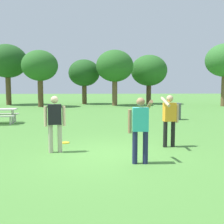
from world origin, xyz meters
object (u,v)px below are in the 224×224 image
at_px(person_thrower, 55,120).
at_px(person_catcher, 170,117).
at_px(frisbee, 65,143).
at_px(tree_slender_mid, 115,66).
at_px(tree_back_left, 149,71).
at_px(person_bystander, 140,125).
at_px(tree_tall_left, 7,62).
at_px(tree_far_right, 84,73).
at_px(trash_can_further_along, 176,111).
at_px(tree_broad_center, 40,66).

relative_size(person_thrower, person_catcher, 1.00).
bearing_deg(person_thrower, frisbee, 84.42).
distance_m(frisbee, tree_slender_mid, 18.06).
bearing_deg(tree_back_left, person_bystander, -101.40).
xyz_separation_m(person_thrower, tree_tall_left, (-7.93, 20.19, 3.47)).
xyz_separation_m(person_bystander, tree_far_right, (-2.49, 22.26, 2.33)).
bearing_deg(person_catcher, tree_back_left, 80.94).
height_order(tree_far_right, tree_slender_mid, tree_slender_mid).
height_order(person_bystander, trash_can_further_along, person_bystander).
height_order(person_bystander, tree_back_left, tree_back_left).
relative_size(trash_can_further_along, tree_far_right, 0.20).
bearing_deg(frisbee, person_catcher, -12.75).
bearing_deg(tree_far_right, frisbee, -89.04).
xyz_separation_m(frisbee, tree_back_left, (6.60, 19.53, 3.55)).
distance_m(frisbee, tree_tall_left, 21.04).
distance_m(trash_can_further_along, tree_broad_center, 14.39).
bearing_deg(person_bystander, tree_broad_center, 108.90).
relative_size(tree_broad_center, tree_back_left, 0.99).
bearing_deg(tree_slender_mid, person_thrower, -98.86).
bearing_deg(tree_back_left, tree_far_right, 178.08).
xyz_separation_m(person_bystander, tree_slender_mid, (0.63, 19.92, 2.90)).
bearing_deg(frisbee, tree_broad_center, 104.64).
xyz_separation_m(frisbee, trash_can_further_along, (5.60, 6.04, 0.47)).
bearing_deg(person_thrower, tree_tall_left, 111.46).
xyz_separation_m(frisbee, tree_tall_left, (-8.06, 18.93, 4.40)).
bearing_deg(person_thrower, person_bystander, -28.59).
height_order(person_thrower, tree_back_left, tree_back_left).
relative_size(trash_can_further_along, tree_tall_left, 0.16).
distance_m(trash_can_further_along, tree_tall_left, 19.18).
bearing_deg(person_thrower, tree_far_right, 90.57).
height_order(trash_can_further_along, tree_slender_mid, tree_slender_mid).
relative_size(person_catcher, tree_far_right, 0.35).
relative_size(person_thrower, tree_slender_mid, 0.30).
bearing_deg(person_catcher, tree_tall_left, 120.11).
bearing_deg(frisbee, tree_tall_left, 113.06).
bearing_deg(tree_tall_left, tree_broad_center, -36.65).
distance_m(person_catcher, person_bystander, 2.12).
relative_size(person_thrower, tree_broad_center, 0.31).
distance_m(person_bystander, trash_can_further_along, 9.22).
bearing_deg(person_bystander, trash_can_further_along, 68.05).
height_order(tree_broad_center, tree_slender_mid, tree_slender_mid).
bearing_deg(tree_slender_mid, tree_back_left, 28.97).
bearing_deg(tree_tall_left, person_bystander, -64.52).
bearing_deg(tree_back_left, tree_slender_mid, -151.03).
relative_size(tree_slender_mid, tree_back_left, 1.04).
relative_size(frisbee, tree_slender_mid, 0.05).
bearing_deg(tree_far_right, trash_can_further_along, -66.63).
height_order(person_thrower, tree_tall_left, tree_tall_left).
height_order(tree_tall_left, tree_broad_center, tree_tall_left).
height_order(frisbee, tree_back_left, tree_back_left).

